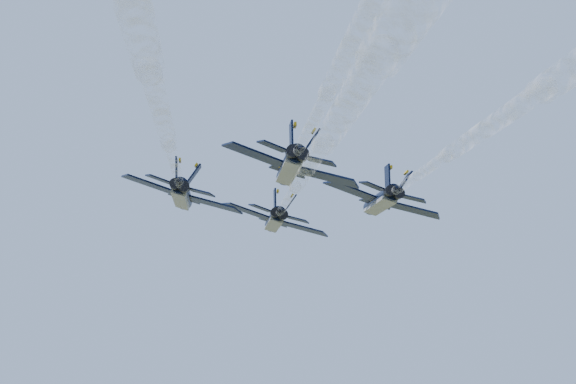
% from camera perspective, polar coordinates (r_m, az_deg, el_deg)
% --- Properties ---
extents(jet_lead, '(12.08, 17.02, 4.89)m').
position_cam_1_polar(jet_lead, '(105.11, -0.86, -1.85)').
color(jet_lead, black).
extents(jet_left, '(12.08, 17.02, 4.89)m').
position_cam_1_polar(jet_left, '(92.91, -6.84, -0.22)').
color(jet_left, black).
extents(jet_right, '(12.08, 17.02, 4.89)m').
position_cam_1_polar(jet_right, '(95.50, 6.01, -0.60)').
color(jet_right, black).
extents(jet_slot, '(12.08, 17.02, 4.89)m').
position_cam_1_polar(jet_slot, '(81.20, 0.13, 1.61)').
color(jet_slot, black).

